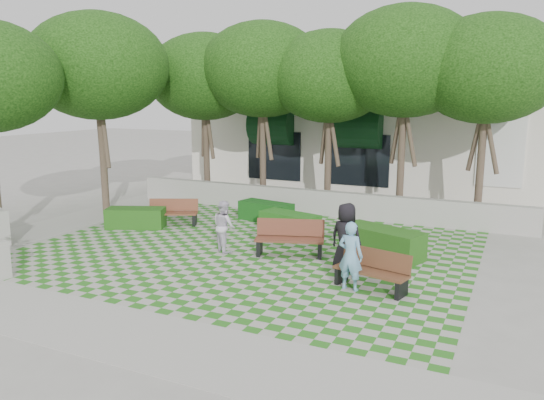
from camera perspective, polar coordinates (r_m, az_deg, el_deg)
The scene contains 17 objects.
ground at distance 14.16m, azimuth -4.46°, elevation -6.46°, with size 90.00×90.00×0.00m, color gray.
lawn at distance 15.00m, azimuth -2.56°, elevation -5.41°, with size 12.00×12.00×0.00m, color #2B721E.
sidewalk_south at distance 10.61m, azimuth -17.49°, elevation -13.09°, with size 16.00×2.00×0.01m, color #9E9B93.
sidewalk_west at distance 19.34m, azimuth -21.79°, elevation -2.44°, with size 2.00×12.00×0.01m, color #9E9B93.
retaining_wall at distance 19.50m, azimuth 4.59°, elevation -0.23°, with size 15.00×0.36×0.90m, color #9E9B93.
bench_east at distance 12.15m, azimuth 10.73°, elevation -7.49°, with size 1.78×0.95×0.89m.
bench_mid at distance 14.42m, azimuth 1.93°, elevation -4.17°, with size 1.95×1.16×0.97m.
bench_west at distance 18.14m, azimuth -10.59°, elevation -1.35°, with size 1.73×1.19×0.87m.
hedge_east at distance 14.65m, azimuth 11.78°, elevation -4.49°, with size 2.21×0.88×0.77m, color #1C4813.
hedge_midright at distance 16.65m, azimuth 1.92°, elevation -2.55°, with size 1.93×0.77×0.68m, color #1A5316.
hedge_midleft at distance 18.38m, azimuth -0.65°, elevation -1.26°, with size 1.90×0.76×0.67m, color #124414.
hedge_west at distance 18.03m, azimuth -14.45°, elevation -1.87°, with size 1.88×0.75×0.66m, color #1C4B14.
person_blue at distance 11.93m, azimuth 8.44°, elevation -5.97°, with size 0.57×0.38×1.57m, color #71A8CE.
person_dark at distance 13.20m, azimuth 7.98°, elevation -3.97°, with size 0.84×0.54×1.71m, color black.
person_white at distance 14.77m, azimuth -5.16°, elevation -2.82°, with size 0.70×0.55×1.45m, color silver.
tree_row at distance 19.66m, azimuth -0.68°, elevation 13.75°, with size 17.70×13.40×7.41m.
building at distance 26.48m, azimuth 12.70°, elevation 7.03°, with size 18.00×8.92×5.15m.
Camera 1 is at (6.75, -11.70, 4.25)m, focal length 35.00 mm.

